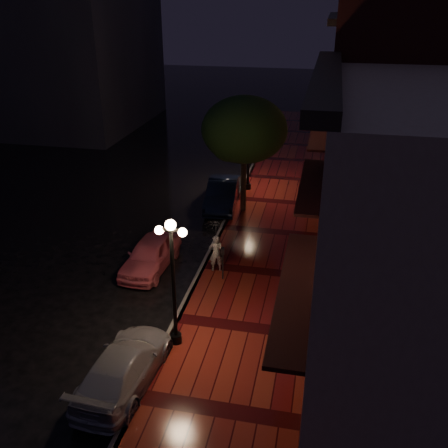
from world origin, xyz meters
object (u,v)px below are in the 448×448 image
Objects in this scene: parking_meter at (223,261)px; woman_with_umbrella at (216,238)px; streetlamp_near at (173,276)px; streetlamp_far at (249,147)px; pink_car at (151,254)px; street_tree at (244,132)px; navy_car at (223,194)px; silver_car at (124,366)px.

woman_with_umbrella is at bearing 103.40° from parking_meter.
streetlamp_near is 3.32× the size of parking_meter.
streetlamp_near is at bearing -90.00° from streetlamp_far.
streetlamp_near reaches higher than woman_with_umbrella.
streetlamp_far is 3.32× the size of parking_meter.
streetlamp_near is 5.53m from pink_car.
woman_with_umbrella is at bearing -88.44° from streetlamp_far.
street_tree reaches higher than woman_with_umbrella.
streetlamp_far reaches higher than navy_car.
street_tree is 6.82m from woman_with_umbrella.
streetlamp_far is at bearing 90.00° from streetlamp_near.
streetlamp_near is at bearing -119.50° from parking_meter.
street_tree is 1.33× the size of navy_car.
street_tree reaches higher than parking_meter.
navy_car reaches higher than silver_car.
navy_car is 7.62m from parking_meter.
silver_car is (0.00, -13.49, -0.11)m from navy_car.
silver_car is 3.26× the size of parking_meter.
silver_car is (-1.21, -12.92, -3.63)m from street_tree.
streetlamp_near is 11.75m from navy_car.
parking_meter is (0.65, -9.89, -1.66)m from streetlamp_far.
streetlamp_far is 0.74× the size of street_tree.
street_tree is 7.85m from pink_car.
street_tree reaches higher than pink_car.
silver_car is at bearing -73.62° from pink_car.
street_tree is 4.46× the size of parking_meter.
parking_meter reaches higher than silver_car.
streetlamp_near is at bearing -90.62° from navy_car.
street_tree is 7.64m from parking_meter.
pink_car is at bearing -73.54° from silver_car.
street_tree reaches higher than streetlamp_near.
pink_car is 2.86m from woman_with_umbrella.
streetlamp_far is at bearing -89.99° from silver_car.
silver_car is at bearing -93.41° from streetlamp_far.
woman_with_umbrella is 1.68× the size of parking_meter.
street_tree is (0.26, 10.99, 1.64)m from streetlamp_near.
pink_car is at bearing -11.87° from woman_with_umbrella.
streetlamp_far reaches higher than parking_meter.
streetlamp_far is 1.02× the size of silver_car.
navy_car is at bearing 154.77° from street_tree.
silver_car is 6.81m from woman_with_umbrella.
street_tree is at bearing -91.92° from silver_car.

